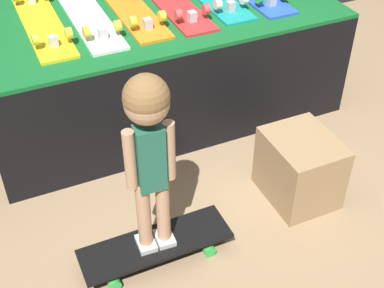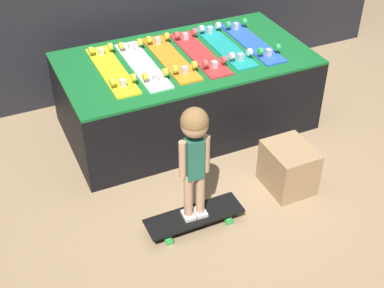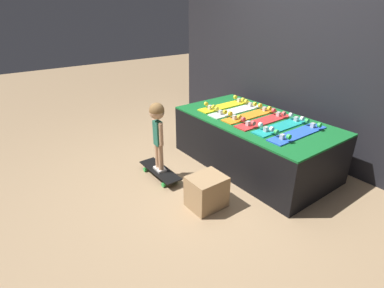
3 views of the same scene
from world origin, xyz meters
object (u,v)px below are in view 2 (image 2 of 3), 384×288
at_px(skateboard_yellow_on_rack, 112,69).
at_px(skateboard_red_on_rack, 199,52).
at_px(skateboard_teal_on_rack, 224,45).
at_px(child, 194,144).
at_px(skateboard_white_on_rack, 142,64).
at_px(skateboard_on_floor, 194,217).
at_px(storage_box, 288,167).
at_px(skateboard_orange_on_rack, 171,57).
at_px(skateboard_blue_on_rack, 251,41).

xyz_separation_m(skateboard_yellow_on_rack, skateboard_red_on_rack, (0.69, -0.03, 0.00)).
xyz_separation_m(skateboard_teal_on_rack, child, (-0.78, -1.12, 0.03)).
relative_size(skateboard_red_on_rack, child, 0.97).
relative_size(skateboard_yellow_on_rack, child, 0.97).
bearing_deg(skateboard_white_on_rack, skateboard_on_floor, -94.40).
bearing_deg(storage_box, skateboard_white_on_rack, 123.52).
bearing_deg(skateboard_white_on_rack, skateboard_red_on_rack, -0.65).
bearing_deg(child, skateboard_yellow_on_rack, 100.55).
relative_size(skateboard_white_on_rack, skateboard_orange_on_rack, 1.00).
xyz_separation_m(skateboard_blue_on_rack, storage_box, (-0.25, -1.01, -0.46)).
bearing_deg(skateboard_blue_on_rack, skateboard_on_floor, -132.48).
height_order(skateboard_yellow_on_rack, skateboard_teal_on_rack, same).
xyz_separation_m(skateboard_orange_on_rack, skateboard_red_on_rack, (0.23, -0.02, 0.00)).
height_order(skateboard_orange_on_rack, child, child).
bearing_deg(skateboard_yellow_on_rack, storage_box, -48.92).
distance_m(skateboard_red_on_rack, skateboard_on_floor, 1.34).
bearing_deg(skateboard_yellow_on_rack, skateboard_teal_on_rack, 0.11).
distance_m(skateboard_white_on_rack, skateboard_teal_on_rack, 0.69).
xyz_separation_m(skateboard_yellow_on_rack, skateboard_white_on_rack, (0.23, -0.02, 0.00)).
bearing_deg(skateboard_teal_on_rack, skateboard_blue_on_rack, -5.81).
distance_m(skateboard_teal_on_rack, child, 1.36).
xyz_separation_m(skateboard_red_on_rack, skateboard_on_floor, (-0.55, -1.09, -0.55)).
height_order(skateboard_teal_on_rack, skateboard_on_floor, skateboard_teal_on_rack).
bearing_deg(skateboard_on_floor, skateboard_orange_on_rack, 74.18).
bearing_deg(skateboard_teal_on_rack, skateboard_orange_on_rack, -178.71).
xyz_separation_m(skateboard_blue_on_rack, skateboard_on_floor, (-1.01, -1.10, -0.55)).
height_order(skateboard_teal_on_rack, skateboard_blue_on_rack, same).
height_order(skateboard_blue_on_rack, child, child).
height_order(skateboard_white_on_rack, skateboard_orange_on_rack, same).
height_order(skateboard_orange_on_rack, skateboard_teal_on_rack, same).
relative_size(skateboard_blue_on_rack, skateboard_on_floor, 1.23).
bearing_deg(storage_box, skateboard_red_on_rack, 101.87).
height_order(skateboard_red_on_rack, skateboard_blue_on_rack, same).
bearing_deg(child, skateboard_orange_on_rack, 77.32).
relative_size(skateboard_white_on_rack, skateboard_red_on_rack, 1.00).
relative_size(skateboard_blue_on_rack, storage_box, 2.24).
bearing_deg(skateboard_teal_on_rack, skateboard_red_on_rack, -173.28).
bearing_deg(storage_box, skateboard_teal_on_rack, 89.02).
distance_m(skateboard_blue_on_rack, storage_box, 1.14).
relative_size(skateboard_red_on_rack, skateboard_on_floor, 1.23).
bearing_deg(skateboard_on_floor, storage_box, 6.30).
distance_m(skateboard_red_on_rack, skateboard_blue_on_rack, 0.46).
relative_size(skateboard_yellow_on_rack, skateboard_blue_on_rack, 1.00).
height_order(skateboard_orange_on_rack, skateboard_on_floor, skateboard_orange_on_rack).
bearing_deg(skateboard_teal_on_rack, skateboard_white_on_rack, -178.18).
height_order(skateboard_white_on_rack, skateboard_teal_on_rack, same).
distance_m(skateboard_teal_on_rack, skateboard_blue_on_rack, 0.23).
height_order(skateboard_red_on_rack, skateboard_teal_on_rack, same).
xyz_separation_m(skateboard_white_on_rack, child, (-0.08, -1.10, 0.03)).
xyz_separation_m(skateboard_white_on_rack, storage_box, (0.67, -1.02, -0.46)).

